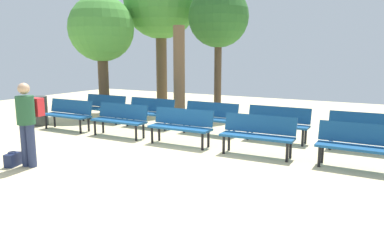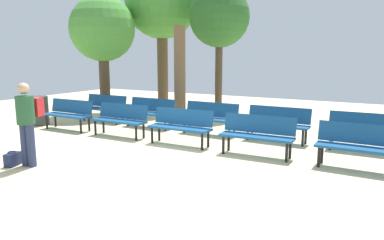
% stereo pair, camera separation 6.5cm
% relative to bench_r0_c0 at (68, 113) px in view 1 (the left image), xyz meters
% --- Properties ---
extents(ground_plane, '(24.52, 24.52, 0.00)m').
position_rel_bench_r0_c0_xyz_m(ground_plane, '(3.89, -1.53, -0.50)').
color(ground_plane, beige).
extents(bench_r0_c0, '(1.61, 0.50, 0.87)m').
position_rel_bench_r0_c0_xyz_m(bench_r0_c0, '(0.00, 0.00, 0.00)').
color(bench_r0_c0, navy).
rests_on(bench_r0_c0, ground_plane).
extents(bench_r0_c1, '(1.61, 0.50, 0.87)m').
position_rel_bench_r0_c0_xyz_m(bench_r0_c1, '(1.92, 0.05, 0.00)').
color(bench_r0_c1, navy).
rests_on(bench_r0_c1, ground_plane).
extents(bench_r0_c2, '(1.61, 0.51, 0.87)m').
position_rel_bench_r0_c0_xyz_m(bench_r0_c2, '(3.84, 0.05, 0.00)').
color(bench_r0_c2, navy).
rests_on(bench_r0_c2, ground_plane).
extents(bench_r0_c3, '(1.62, 0.54, 0.87)m').
position_rel_bench_r0_c0_xyz_m(bench_r0_c3, '(5.79, 0.05, 0.00)').
color(bench_r0_c3, navy).
rests_on(bench_r0_c3, ground_plane).
extents(bench_r0_c4, '(1.60, 0.49, 0.87)m').
position_rel_bench_r0_c0_xyz_m(bench_r0_c4, '(7.83, 0.05, 0.00)').
color(bench_r0_c4, navy).
rests_on(bench_r0_c4, ground_plane).
extents(bench_r1_c0, '(1.61, 0.51, 0.87)m').
position_rel_bench_r0_c0_xyz_m(bench_r1_c0, '(-0.01, 1.50, 0.00)').
color(bench_r1_c0, navy).
rests_on(bench_r1_c0, ground_plane).
extents(bench_r1_c1, '(1.60, 0.49, 0.87)m').
position_rel_bench_r0_c0_xyz_m(bench_r1_c1, '(1.87, 1.49, 0.00)').
color(bench_r1_c1, navy).
rests_on(bench_r1_c1, ground_plane).
extents(bench_r1_c2, '(1.61, 0.51, 0.87)m').
position_rel_bench_r0_c0_xyz_m(bench_r1_c2, '(3.90, 1.50, 0.00)').
color(bench_r1_c2, navy).
rests_on(bench_r1_c2, ground_plane).
extents(bench_r1_c3, '(1.60, 0.49, 0.87)m').
position_rel_bench_r0_c0_xyz_m(bench_r1_c3, '(5.78, 1.56, 0.00)').
color(bench_r1_c3, navy).
rests_on(bench_r1_c3, ground_plane).
extents(bench_r1_c4, '(1.61, 0.52, 0.87)m').
position_rel_bench_r0_c0_xyz_m(bench_r1_c4, '(7.80, 1.56, 0.00)').
color(bench_r1_c4, navy).
rests_on(bench_r1_c4, ground_plane).
extents(tree_0, '(2.19, 2.19, 4.63)m').
position_rel_bench_r0_c0_xyz_m(tree_0, '(2.56, 4.85, 2.99)').
color(tree_0, '#4C3A28').
rests_on(tree_0, ground_plane).
extents(tree_1, '(2.39, 2.39, 4.33)m').
position_rel_bench_r0_c0_xyz_m(tree_1, '(-1.24, 2.88, 2.58)').
color(tree_1, '#4C3A28').
rests_on(tree_1, ground_plane).
extents(tree_2, '(0.37, 0.37, 3.10)m').
position_rel_bench_r0_c0_xyz_m(tree_2, '(2.19, 2.69, 1.05)').
color(tree_2, brown).
rests_on(tree_2, ground_plane).
extents(tree_3, '(2.97, 2.97, 5.79)m').
position_rel_bench_r0_c0_xyz_m(tree_3, '(-0.17, 5.18, 3.74)').
color(tree_3, brown).
rests_on(tree_3, ground_plane).
extents(visitor_with_backpack, '(0.37, 0.55, 1.65)m').
position_rel_bench_r0_c0_xyz_m(visitor_with_backpack, '(2.12, -2.90, 0.43)').
color(visitor_with_backpack, navy).
rests_on(visitor_with_backpack, ground_plane).
extents(handbag, '(0.28, 0.36, 0.29)m').
position_rel_bench_r0_c0_xyz_m(handbag, '(1.82, -3.08, -0.37)').
color(handbag, '#192347').
rests_on(handbag, ground_plane).
extents(trash_bin, '(0.49, 0.49, 0.91)m').
position_rel_bench_r0_c0_xyz_m(trash_bin, '(-1.33, 0.05, -0.05)').
color(trash_bin, '#383D38').
rests_on(trash_bin, ground_plane).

